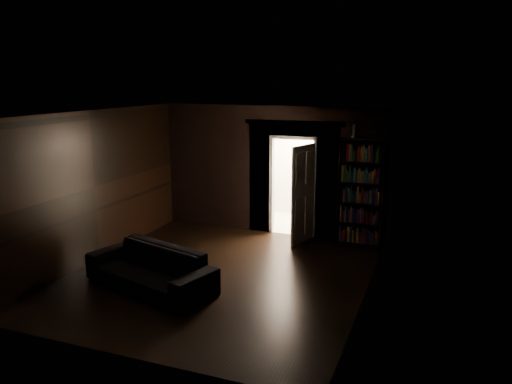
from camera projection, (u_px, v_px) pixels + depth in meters
ground at (219, 276)px, 8.67m from camera, size 5.50×5.50×0.00m
room_walls at (241, 171)px, 9.28m from camera, size 5.02×5.61×2.84m
kitchen_alcove at (306, 172)px, 11.76m from camera, size 2.20×1.80×2.60m
sofa at (150, 262)px, 8.11m from camera, size 2.47×1.59×0.88m
bookshelf at (361, 193)px, 10.06m from camera, size 0.94×0.47×2.20m
refrigerator at (333, 188)px, 11.85m from camera, size 0.87×0.82×1.65m
door at (303, 194)px, 10.26m from camera, size 0.27×0.83×2.05m
figurine at (354, 131)px, 9.91m from camera, size 0.09×0.09×0.28m
bottles at (333, 148)px, 11.57m from camera, size 0.65×0.28×0.27m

